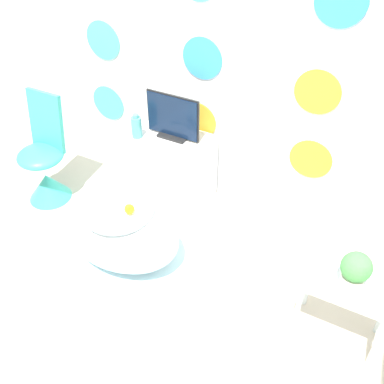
# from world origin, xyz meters

# --- Properties ---
(ground_plane) EXTENTS (12.00, 12.00, 0.00)m
(ground_plane) POSITION_xyz_m (0.00, 0.00, 0.00)
(ground_plane) COLOR #BCB29E
(wall_back_dotted) EXTENTS (4.63, 0.05, 2.60)m
(wall_back_dotted) POSITION_xyz_m (-0.00, 1.68, 1.30)
(wall_back_dotted) COLOR white
(wall_back_dotted) RESTS_ON ground_plane
(rug) EXTENTS (1.31, 0.94, 0.01)m
(rug) POSITION_xyz_m (-0.10, 0.57, 0.00)
(rug) COLOR silver
(rug) RESTS_ON ground_plane
(bathtub) EXTENTS (0.87, 0.60, 0.46)m
(bathtub) POSITION_xyz_m (-0.13, 0.69, 0.23)
(bathtub) COLOR white
(bathtub) RESTS_ON ground_plane
(rubber_duck) EXTENTS (0.07, 0.07, 0.08)m
(rubber_duck) POSITION_xyz_m (-0.03, 0.68, 0.50)
(rubber_duck) COLOR yellow
(rubber_duck) RESTS_ON bathtub
(chair) EXTENTS (0.36, 0.37, 0.90)m
(chair) POSITION_xyz_m (-1.04, 0.96, 0.28)
(chair) COLOR #38B2A3
(chair) RESTS_ON ground_plane
(tv_cabinet) EXTENTS (0.60, 0.36, 0.58)m
(tv_cabinet) POSITION_xyz_m (-0.13, 1.45, 0.29)
(tv_cabinet) COLOR silver
(tv_cabinet) RESTS_ON ground_plane
(tv) EXTENTS (0.43, 0.12, 0.35)m
(tv) POSITION_xyz_m (-0.13, 1.45, 0.74)
(tv) COLOR black
(tv) RESTS_ON tv_cabinet
(vase) EXTENTS (0.08, 0.08, 0.19)m
(vase) POSITION_xyz_m (-0.37, 1.33, 0.67)
(vase) COLOR #51B2AD
(vase) RESTS_ON tv_cabinet
(side_table) EXTENTS (0.51, 0.30, 0.46)m
(side_table) POSITION_xyz_m (1.39, 0.76, 0.37)
(side_table) COLOR silver
(side_table) RESTS_ON ground_plane
(potted_plant_left) EXTENTS (0.17, 0.17, 0.23)m
(potted_plant_left) POSITION_xyz_m (1.39, 0.76, 0.58)
(potted_plant_left) COLOR beige
(potted_plant_left) RESTS_ON side_table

